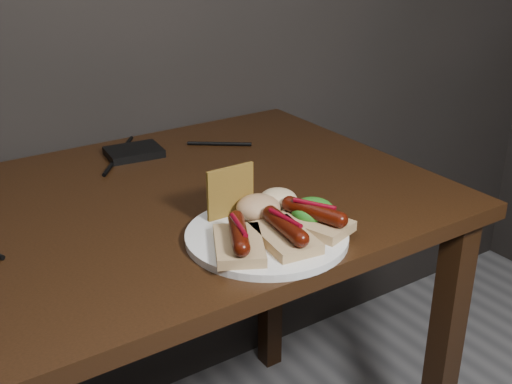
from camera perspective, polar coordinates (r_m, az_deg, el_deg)
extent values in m
cube|color=black|center=(1.10, -17.81, -3.79)|extent=(1.40, 0.70, 0.03)
cube|color=black|center=(1.40, 16.08, -15.39)|extent=(0.05, 0.05, 0.72)
cube|color=black|center=(1.76, 1.31, -5.51)|extent=(0.05, 0.05, 0.72)
cube|color=black|center=(1.36, -10.80, 3.51)|extent=(0.12, 0.09, 0.02)
cylinder|color=black|center=(1.36, -12.11, 3.23)|extent=(0.14, 0.18, 0.01)
cylinder|color=black|center=(1.40, -3.27, 4.31)|extent=(0.12, 0.09, 0.01)
cylinder|color=white|center=(1.00, 0.96, -3.94)|extent=(0.26, 0.26, 0.01)
cube|color=tan|center=(0.94, -1.53, -4.75)|extent=(0.11, 0.13, 0.02)
cylinder|color=#521205|center=(0.93, -1.54, -3.65)|extent=(0.07, 0.10, 0.02)
sphere|color=#521205|center=(0.89, -1.27, -5.04)|extent=(0.03, 0.02, 0.02)
sphere|color=#521205|center=(0.98, -1.78, -2.37)|extent=(0.03, 0.02, 0.02)
cylinder|color=#680412|center=(0.93, -1.55, -2.96)|extent=(0.03, 0.07, 0.01)
cube|color=tan|center=(0.97, 2.58, -4.09)|extent=(0.08, 0.12, 0.02)
cylinder|color=#521205|center=(0.96, 2.61, -3.01)|extent=(0.04, 0.10, 0.02)
sphere|color=#521205|center=(0.92, 4.03, -4.20)|extent=(0.03, 0.02, 0.02)
sphere|color=#521205|center=(0.99, 1.29, -1.90)|extent=(0.03, 0.02, 0.02)
cylinder|color=#680412|center=(0.95, 2.62, -2.33)|extent=(0.01, 0.07, 0.01)
cube|color=tan|center=(1.01, 5.15, -2.78)|extent=(0.10, 0.13, 0.02)
cylinder|color=#521205|center=(1.00, 5.19, -1.74)|extent=(0.05, 0.10, 0.02)
sphere|color=#521205|center=(0.98, 7.49, -2.48)|extent=(0.03, 0.02, 0.02)
sphere|color=#521205|center=(1.03, 3.00, -1.02)|extent=(0.03, 0.02, 0.02)
cylinder|color=#680412|center=(1.00, 5.22, -1.09)|extent=(0.04, 0.07, 0.01)
cube|color=#AA812E|center=(1.04, -2.29, 0.05)|extent=(0.08, 0.01, 0.08)
ellipsoid|color=#135F16|center=(1.03, 5.07, -1.68)|extent=(0.07, 0.07, 0.04)
ellipsoid|color=maroon|center=(1.03, 0.22, -1.40)|extent=(0.07, 0.07, 0.04)
ellipsoid|color=white|center=(1.07, 1.98, -0.68)|extent=(0.06, 0.06, 0.04)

